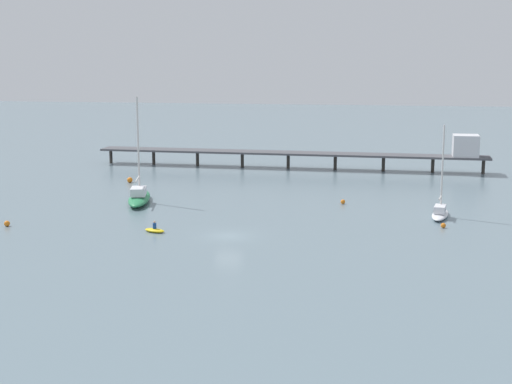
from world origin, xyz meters
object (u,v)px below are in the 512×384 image
sailboat_white (440,211)px  mooring_buoy_near (443,225)px  mooring_buoy_mid (343,202)px  dinghy_yellow (155,230)px  sailboat_green (139,196)px  mooring_buoy_inner (130,180)px  mooring_buoy_far (7,224)px  pier (351,151)px

sailboat_white → mooring_buoy_near: (-0.01, -5.04, -0.42)m
mooring_buoy_mid → mooring_buoy_near: bearing=-44.9°
dinghy_yellow → sailboat_white: bearing=22.7°
mooring_buoy_mid → mooring_buoy_near: (10.70, -10.67, -0.01)m
sailboat_green → mooring_buoy_inner: size_ratio=16.46×
sailboat_green → dinghy_yellow: size_ratio=5.10×
mooring_buoy_far → mooring_buoy_mid: size_ratio=1.08×
sailboat_white → dinghy_yellow: 30.53m
mooring_buoy_near → sailboat_white: bearing=89.9°
pier → mooring_buoy_inner: 33.76m
dinghy_yellow → mooring_buoy_far: dinghy_yellow is taller
dinghy_yellow → mooring_buoy_far: (-15.57, -0.18, 0.07)m
pier → mooring_buoy_mid: size_ratio=110.49×
sailboat_white → mooring_buoy_far: bearing=-164.7°
pier → mooring_buoy_inner: pier is taller
mooring_buoy_near → pier: bearing=106.6°
sailboat_green → mooring_buoy_mid: sailboat_green is taller
pier → mooring_buoy_near: size_ratio=115.86×
dinghy_yellow → mooring_buoy_near: (28.16, 6.72, 0.03)m
mooring_buoy_far → mooring_buoy_near: 44.27m
sailboat_white → sailboat_green: size_ratio=0.79×
mooring_buoy_mid → mooring_buoy_near: 15.11m
dinghy_yellow → mooring_buoy_inner: size_ratio=3.23×
mooring_buoy_far → mooring_buoy_mid: 37.41m
pier → dinghy_yellow: (-17.05, -44.06, -2.73)m
sailboat_green → mooring_buoy_inner: bearing=113.7°
pier → sailboat_green: size_ratio=4.82×
dinghy_yellow → mooring_buoy_near: 28.95m
mooring_buoy_inner → mooring_buoy_mid: mooring_buoy_inner is taller
sailboat_white → mooring_buoy_near: sailboat_white is taller
dinghy_yellow → mooring_buoy_mid: bearing=44.9°
dinghy_yellow → mooring_buoy_mid: 24.64m
pier → sailboat_white: sailboat_white is taller
dinghy_yellow → mooring_buoy_mid: (17.45, 17.39, 0.05)m
mooring_buoy_near → mooring_buoy_inner: bearing=152.9°
sailboat_white → mooring_buoy_mid: sailboat_white is taller
mooring_buoy_inner → mooring_buoy_near: 45.33m
pier → mooring_buoy_far: size_ratio=101.84×
mooring_buoy_inner → mooring_buoy_far: bearing=-97.0°
sailboat_green → mooring_buoy_near: (34.45, -7.22, -0.55)m
sailboat_white → sailboat_green: (-34.47, 2.18, 0.13)m
pier → mooring_buoy_far: (-32.63, -44.24, -2.66)m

